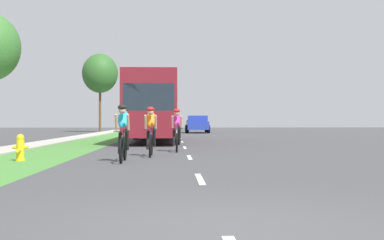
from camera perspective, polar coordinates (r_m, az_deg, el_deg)
ground_plane at (r=25.04m, az=-1.13°, el=-2.71°), size 120.00×120.00×0.00m
grass_verge at (r=25.39m, az=-12.08°, el=-2.66°), size 2.69×70.00×0.01m
sidewalk_concrete at (r=25.84m, az=-16.78°, el=-2.61°), size 1.60×70.00×0.10m
lane_markings_center at (r=29.03m, az=-1.30°, el=-2.35°), size 0.12×52.20×0.01m
fire_hydrant_yellow at (r=14.50m, az=-19.55°, el=-3.10°), size 0.44×0.38×0.76m
cyclist_lead at (r=13.46m, az=-8.11°, el=-1.47°), size 0.42×1.72×1.58m
cyclist_trailing at (r=15.49m, az=-4.86°, el=-1.29°), size 0.42×1.72×1.58m
cyclist_distant at (r=17.87m, az=-1.81°, el=-1.14°), size 0.42×1.72×1.58m
bus_maroon at (r=26.94m, az=-4.54°, el=1.68°), size 2.78×11.60×3.48m
pickup_blue at (r=46.29m, az=0.61°, el=-0.50°), size 2.22×5.10×1.64m
street_tree_far at (r=50.80m, az=-10.76°, el=5.40°), size 3.65×3.65×8.05m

